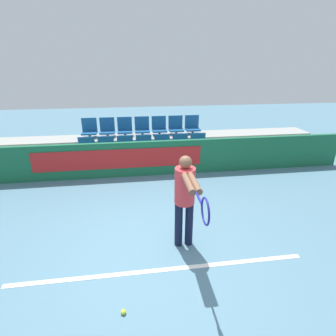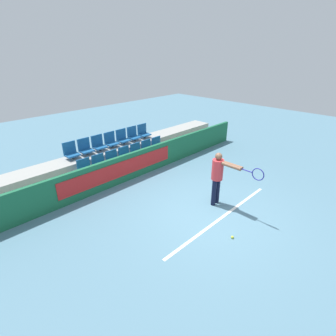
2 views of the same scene
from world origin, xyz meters
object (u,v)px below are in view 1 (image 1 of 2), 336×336
stadium_chair_1 (106,148)px  stadium_chair_3 (144,147)px  stadium_chair_13 (192,126)px  stadium_chair_10 (142,128)px  stadium_chair_12 (176,126)px  stadium_chair_4 (163,146)px  stadium_chair_5 (181,145)px  stadium_chair_2 (125,148)px  stadium_chair_11 (159,127)px  stadium_chair_9 (125,128)px  stadium_chair_0 (87,149)px  stadium_chair_8 (107,129)px  stadium_chair_7 (89,129)px  tennis_ball (123,312)px  stadium_chair_6 (198,145)px  tennis_player (185,195)px

stadium_chair_1 → stadium_chair_3: bearing=0.0°
stadium_chair_3 → stadium_chair_13: (1.61, 0.86, 0.37)m
stadium_chair_10 → stadium_chair_12: 1.07m
stadium_chair_4 → stadium_chair_5: bearing=0.0°
stadium_chair_2 → stadium_chair_11: stadium_chair_11 is taller
stadium_chair_9 → stadium_chair_0: bearing=-141.3°
stadium_chair_10 → stadium_chair_1: bearing=-141.3°
stadium_chair_8 → stadium_chair_10: size_ratio=1.00×
stadium_chair_7 → tennis_ball: size_ratio=8.64×
stadium_chair_10 → stadium_chair_12: (1.07, 0.00, 0.00)m
stadium_chair_6 → stadium_chair_12: bearing=122.0°
tennis_player → tennis_ball: size_ratio=24.12×
stadium_chair_7 → stadium_chair_8: 0.54m
stadium_chair_6 → stadium_chair_10: (-1.61, 0.86, 0.37)m
stadium_chair_9 → stadium_chair_13: bearing=0.0°
stadium_chair_7 → stadium_chair_8: bearing=0.0°
stadium_chair_9 → stadium_chair_12: bearing=0.0°
stadium_chair_6 → stadium_chair_10: size_ratio=1.00×
stadium_chair_7 → stadium_chair_11: size_ratio=1.00×
stadium_chair_10 → stadium_chair_12: bearing=0.0°
stadium_chair_3 → stadium_chair_8: 1.42m
stadium_chair_3 → stadium_chair_10: (0.00, 0.86, 0.37)m
stadium_chair_0 → stadium_chair_8: 1.08m
stadium_chair_4 → stadium_chair_9: (-1.07, 0.86, 0.37)m
stadium_chair_1 → tennis_ball: 4.94m
stadium_chair_1 → stadium_chair_7: size_ratio=1.00×
stadium_chair_4 → stadium_chair_7: size_ratio=1.00×
stadium_chair_13 → tennis_ball: bearing=-110.6°
stadium_chair_7 → stadium_chair_12: bearing=0.0°
stadium_chair_5 → stadium_chair_9: bearing=151.9°
stadium_chair_2 → stadium_chair_12: bearing=28.1°
stadium_chair_8 → stadium_chair_13: 2.68m
stadium_chair_4 → stadium_chair_13: bearing=38.7°
stadium_chair_4 → stadium_chair_5: same height
stadium_chair_7 → stadium_chair_9: (1.07, 0.00, 0.00)m
stadium_chair_1 → tennis_ball: stadium_chair_1 is taller
stadium_chair_5 → stadium_chair_7: stadium_chair_7 is taller
stadium_chair_5 → stadium_chair_12: stadium_chair_12 is taller
stadium_chair_1 → stadium_chair_0: bearing=180.0°
stadium_chair_9 → tennis_player: 4.69m
stadium_chair_2 → stadium_chair_7: (-1.07, 0.86, 0.37)m
stadium_chair_2 → stadium_chair_11: 1.42m
stadium_chair_1 → stadium_chair_9: size_ratio=1.00×
stadium_chair_3 → stadium_chair_7: 1.86m
tennis_ball → stadium_chair_0: bearing=102.3°
stadium_chair_1 → stadium_chair_12: size_ratio=1.00×
stadium_chair_0 → stadium_chair_6: 3.22m
stadium_chair_2 → stadium_chair_10: 1.08m
tennis_ball → stadium_chair_2: bearing=89.9°
stadium_chair_3 → stadium_chair_4: same height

